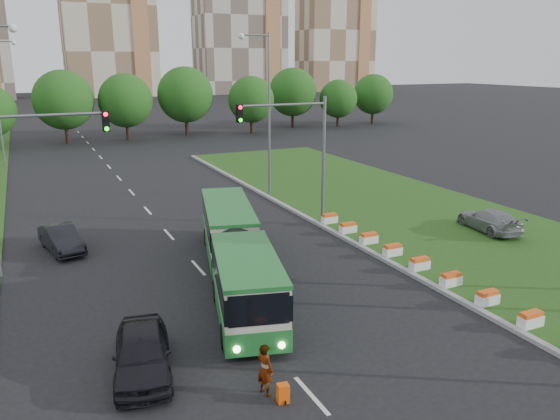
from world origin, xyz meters
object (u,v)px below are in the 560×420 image
traffic_mast_left (24,165)px  car_median (489,220)px  car_left_near (142,353)px  car_left_far (61,239)px  pedestrian (265,369)px  shopping_trolley (283,393)px  articulated_bus (232,251)px  traffic_mast_median (300,142)px

traffic_mast_left → car_median: 25.86m
car_left_near → car_left_far: 14.21m
car_left_far → pedestrian: size_ratio=2.48×
shopping_trolley → car_left_far: bearing=114.3°
car_left_near → car_median: car_left_near is taller
traffic_mast_left → articulated_bus: (8.32, -5.40, -3.84)m
traffic_mast_left → car_median: (24.99, -4.87, -4.53)m
car_median → car_left_near: bearing=24.5°
car_left_near → pedestrian: 4.24m
car_left_far → pedestrian: (4.73, -16.89, 0.16)m
traffic_mast_median → car_left_near: (-12.26, -12.53, -4.58)m
articulated_bus → shopping_trolley: bearing=-86.6°
pedestrian → car_median: bearing=-83.0°
traffic_mast_left → pedestrian: traffic_mast_left is taller
shopping_trolley → traffic_mast_left: bearing=121.5°
traffic_mast_left → car_median: traffic_mast_left is taller
traffic_mast_left → car_left_near: (2.90, -11.53, -4.58)m
car_left_far → shopping_trolley: 18.24m
car_left_near → pedestrian: bearing=-29.9°
pedestrian → traffic_mast_left: bearing=3.6°
articulated_bus → car_left_far: articulated_bus is taller
traffic_mast_median → traffic_mast_left: 15.19m
car_left_near → shopping_trolley: 4.93m
car_left_near → car_median: (22.09, 6.65, 0.05)m
articulated_bus → car_left_far: size_ratio=3.54×
car_left_near → pedestrian: (3.22, -2.77, 0.08)m
articulated_bus → pedestrian: size_ratio=8.75×
articulated_bus → car_left_near: size_ratio=3.31×
articulated_bus → shopping_trolley: 9.78m
articulated_bus → car_left_near: bearing=-116.9°
traffic_mast_median → shopping_trolley: size_ratio=13.29×
car_median → shopping_trolley: 21.11m
traffic_mast_median → car_median: size_ratio=1.74×
traffic_mast_median → pedestrian: traffic_mast_median is taller
car_median → shopping_trolley: size_ratio=7.64×
traffic_mast_median → car_left_near: bearing=-134.4°
car_left_far → car_median: 24.76m
traffic_mast_median → car_left_near: 18.11m
traffic_mast_median → articulated_bus: traffic_mast_median is taller
articulated_bus → car_median: bearing=16.4°
articulated_bus → car_left_far: (-6.93, 8.00, -0.81)m
car_median → shopping_trolley: bearing=36.2°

